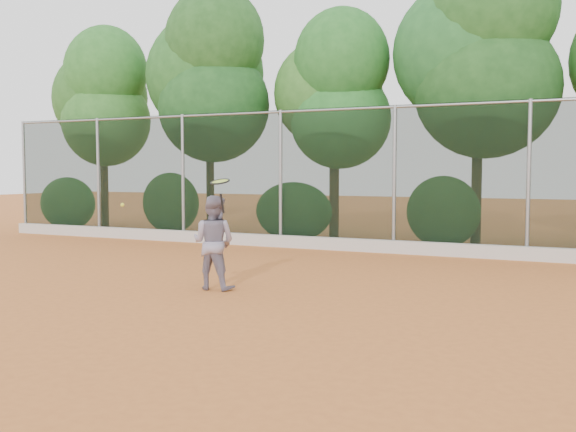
% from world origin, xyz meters
% --- Properties ---
extents(ground, '(80.00, 80.00, 0.00)m').
position_xyz_m(ground, '(0.00, 0.00, 0.00)').
color(ground, '#C0682D').
rests_on(ground, ground).
extents(concrete_curb, '(24.00, 0.20, 0.30)m').
position_xyz_m(concrete_curb, '(0.00, 6.82, 0.15)').
color(concrete_curb, beige).
rests_on(concrete_curb, ground).
extents(tennis_player, '(0.78, 0.63, 1.54)m').
position_xyz_m(tennis_player, '(-1.37, 1.06, 0.77)').
color(tennis_player, gray).
rests_on(tennis_player, ground).
extents(chainlink_fence, '(24.09, 0.09, 3.50)m').
position_xyz_m(chainlink_fence, '(-0.00, 7.00, 1.86)').
color(chainlink_fence, black).
rests_on(chainlink_fence, ground).
extents(foliage_backdrop, '(23.70, 3.63, 7.55)m').
position_xyz_m(foliage_backdrop, '(-0.55, 8.98, 4.40)').
color(foliage_backdrop, '#432C19').
rests_on(foliage_backdrop, ground).
extents(tennis_racket, '(0.35, 0.35, 0.56)m').
position_xyz_m(tennis_racket, '(-1.15, 0.91, 1.73)').
color(tennis_racket, black).
rests_on(tennis_racket, ground).
extents(tennis_ball_in_flight, '(0.07, 0.07, 0.07)m').
position_xyz_m(tennis_ball_in_flight, '(-3.24, 1.06, 1.35)').
color(tennis_ball_in_flight, yellow).
rests_on(tennis_ball_in_flight, ground).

